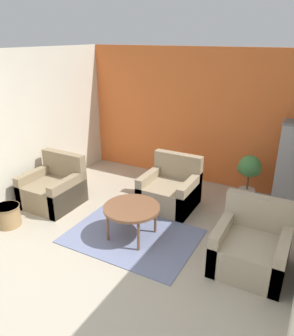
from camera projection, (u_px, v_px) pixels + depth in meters
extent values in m
plane|color=#B2A893|center=(68.00, 296.00, 3.48)|extent=(20.00, 20.00, 0.00)
cube|color=orange|center=(194.00, 117.00, 5.94)|extent=(4.35, 0.06, 2.41)
cube|color=beige|center=(33.00, 125.00, 5.42)|extent=(0.06, 3.54, 2.41)
cube|color=slate|center=(132.00, 236.00, 4.52)|extent=(1.74, 1.26, 0.01)
cylinder|color=brown|center=(132.00, 208.00, 4.35)|extent=(0.76, 0.76, 0.04)
cylinder|color=brown|center=(108.00, 227.00, 4.35)|extent=(0.04, 0.04, 0.43)
cylinder|color=brown|center=(138.00, 237.00, 4.14)|extent=(0.04, 0.04, 0.43)
cylinder|color=brown|center=(126.00, 211.00, 4.73)|extent=(0.04, 0.04, 0.43)
cylinder|color=brown|center=(155.00, 219.00, 4.53)|extent=(0.04, 0.04, 0.43)
cube|color=#8E7A5B|center=(53.00, 194.00, 5.30)|extent=(0.81, 0.79, 0.39)
cube|color=#8E7A5B|center=(64.00, 164.00, 5.41)|extent=(0.81, 0.14, 0.41)
cube|color=#8E7A5B|center=(37.00, 185.00, 5.42)|extent=(0.12, 0.79, 0.54)
cube|color=#8E7A5B|center=(69.00, 194.00, 5.12)|extent=(0.12, 0.79, 0.54)
cube|color=tan|center=(250.00, 254.00, 3.83)|extent=(0.81, 0.79, 0.39)
cube|color=tan|center=(260.00, 212.00, 3.95)|extent=(0.81, 0.14, 0.41)
cube|color=tan|center=(222.00, 241.00, 3.96)|extent=(0.12, 0.79, 0.54)
cube|color=tan|center=(282.00, 258.00, 3.65)|extent=(0.12, 0.79, 0.54)
cube|color=#9E896B|center=(169.00, 195.00, 5.24)|extent=(0.81, 0.79, 0.39)
cube|color=#9E896B|center=(178.00, 165.00, 5.36)|extent=(0.81, 0.14, 0.41)
cube|color=#9E896B|center=(150.00, 187.00, 5.37)|extent=(0.12, 0.79, 0.54)
cube|color=#9E896B|center=(189.00, 196.00, 5.06)|extent=(0.12, 0.79, 0.54)
cube|color=slate|center=(283.00, 204.00, 5.28)|extent=(0.48, 0.48, 0.09)
cube|color=#939399|center=(290.00, 165.00, 5.02)|extent=(0.37, 0.37, 1.29)
cylinder|color=beige|center=(246.00, 195.00, 5.45)|extent=(0.27, 0.27, 0.22)
cylinder|color=brown|center=(248.00, 181.00, 5.35)|extent=(0.03, 0.03, 0.28)
sphere|color=#427F42|center=(250.00, 166.00, 5.25)|extent=(0.36, 0.36, 0.36)
sphere|color=#427F42|center=(244.00, 168.00, 5.35)|extent=(0.21, 0.21, 0.21)
sphere|color=#427F42|center=(255.00, 170.00, 5.21)|extent=(0.20, 0.20, 0.20)
cylinder|color=#A37F51|center=(8.00, 216.00, 4.73)|extent=(0.35, 0.35, 0.31)
cylinder|color=brown|center=(6.00, 207.00, 4.67)|extent=(0.36, 0.36, 0.02)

